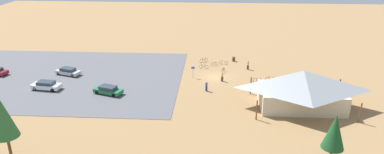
# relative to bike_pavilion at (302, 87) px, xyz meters

# --- Properties ---
(ground) EXTENTS (160.00, 160.00, 0.00)m
(ground) POSITION_rel_bike_pavilion_xyz_m (12.45, -11.45, -3.17)
(ground) COLOR #937047
(ground) RESTS_ON ground
(parking_lot_asphalt) EXTENTS (43.74, 30.04, 0.05)m
(parking_lot_asphalt) POSITION_rel_bike_pavilion_xyz_m (40.36, -9.76, -3.15)
(parking_lot_asphalt) COLOR #56565B
(parking_lot_asphalt) RESTS_ON ground
(bike_pavilion) EXTENTS (14.03, 8.97, 5.70)m
(bike_pavilion) POSITION_rel_bike_pavilion_xyz_m (0.00, 0.00, 0.00)
(bike_pavilion) COLOR beige
(bike_pavilion) RESTS_ON ground
(trash_bin) EXTENTS (0.60, 0.60, 0.90)m
(trash_bin) POSITION_rel_bike_pavilion_xyz_m (8.74, -20.57, -2.72)
(trash_bin) COLOR brown
(trash_bin) RESTS_ON ground
(lot_sign) EXTENTS (0.56, 0.08, 2.20)m
(lot_sign) POSITION_rel_bike_pavilion_xyz_m (16.39, -10.80, -1.76)
(lot_sign) COLOR #99999E
(lot_sign) RESTS_ON ground
(pine_west) EXTENTS (2.43, 2.43, 5.85)m
(pine_west) POSITION_rel_bike_pavilion_xyz_m (-0.19, 14.03, 0.70)
(pine_west) COLOR brown
(pine_west) RESTS_ON ground
(pine_far_east) EXTENTS (2.74, 2.74, 7.49)m
(pine_far_east) POSITION_rel_bike_pavilion_xyz_m (35.18, 15.58, 2.02)
(pine_far_east) COLOR brown
(pine_far_east) RESTS_ON ground
(bicycle_white_lone_east) EXTENTS (1.73, 0.53, 0.83)m
(bicycle_white_lone_east) POSITION_rel_bike_pavilion_xyz_m (5.11, -9.32, -2.80)
(bicycle_white_lone_east) COLOR black
(bicycle_white_lone_east) RESTS_ON ground
(bicycle_black_by_bin) EXTENTS (1.56, 0.72, 0.84)m
(bicycle_black_by_bin) POSITION_rel_bike_pavilion_xyz_m (-1.95, -9.19, -2.79)
(bicycle_black_by_bin) COLOR black
(bicycle_black_by_bin) RESTS_ON ground
(bicycle_yellow_yard_center) EXTENTS (1.35, 1.03, 0.80)m
(bicycle_yellow_yard_center) POSITION_rel_bike_pavilion_xyz_m (12.70, -17.58, -2.82)
(bicycle_yellow_yard_center) COLOR black
(bicycle_yellow_yard_center) RESTS_ON ground
(bicycle_orange_lone_west) EXTENTS (1.68, 0.48, 0.83)m
(bicycle_orange_lone_west) POSITION_rel_bike_pavilion_xyz_m (2.84, -10.19, -2.81)
(bicycle_orange_lone_west) COLOR black
(bicycle_orange_lone_west) RESTS_ON ground
(bicycle_teal_yard_left) EXTENTS (1.74, 0.48, 0.81)m
(bicycle_teal_yard_left) POSITION_rel_bike_pavilion_xyz_m (14.62, -15.81, -2.80)
(bicycle_teal_yard_left) COLOR black
(bicycle_teal_yard_left) RESTS_ON ground
(bicycle_green_front_row) EXTENTS (1.37, 1.29, 0.91)m
(bicycle_green_front_row) POSITION_rel_bike_pavilion_xyz_m (0.71, -9.33, -2.77)
(bicycle_green_front_row) COLOR black
(bicycle_green_front_row) RESTS_ON ground
(bicycle_red_edge_south) EXTENTS (1.58, 0.98, 0.87)m
(bicycle_red_edge_south) POSITION_rel_bike_pavilion_xyz_m (14.77, -19.57, -2.77)
(bicycle_red_edge_south) COLOR black
(bicycle_red_edge_south) RESTS_ON ground
(bicycle_purple_back_row) EXTENTS (0.98, 1.48, 0.81)m
(bicycle_purple_back_row) POSITION_rel_bike_pavilion_xyz_m (7.24, -5.53, -2.81)
(bicycle_purple_back_row) COLOR black
(bicycle_purple_back_row) RESTS_ON ground
(bicycle_blue_near_porch) EXTENTS (0.65, 1.66, 0.81)m
(bicycle_blue_near_porch) POSITION_rel_bike_pavilion_xyz_m (10.95, -14.05, -2.79)
(bicycle_blue_near_porch) COLOR black
(bicycle_blue_near_porch) RESTS_ON ground
(bicycle_silver_near_sign) EXTENTS (1.73, 0.48, 0.78)m
(bicycle_silver_near_sign) POSITION_rel_bike_pavilion_xyz_m (6.11, -7.23, -2.80)
(bicycle_silver_near_sign) COLOR black
(bicycle_silver_near_sign) RESTS_ON ground
(bicycle_white_yard_right) EXTENTS (1.75, 0.48, 0.76)m
(bicycle_white_yard_right) POSITION_rel_bike_pavilion_xyz_m (10.86, -18.56, -2.82)
(bicycle_white_yard_right) COLOR black
(bicycle_white_yard_right) RESTS_ON ground
(car_silver_near_entry) EXTENTS (4.87, 3.06, 1.30)m
(car_silver_near_entry) POSITION_rel_bike_pavilion_xyz_m (39.10, -10.86, -2.47)
(car_silver_near_entry) COLOR #BCBCC1
(car_silver_near_entry) RESTS_ON parking_lot_asphalt
(car_green_far_end) EXTENTS (4.94, 3.20, 1.32)m
(car_green_far_end) POSITION_rel_bike_pavilion_xyz_m (29.43, -2.88, -2.46)
(car_green_far_end) COLOR #1E6B3D
(car_green_far_end) RESTS_ON parking_lot_asphalt
(car_white_by_curb) EXTENTS (4.87, 2.43, 1.39)m
(car_white_by_curb) POSITION_rel_bike_pavilion_xyz_m (40.07, -4.06, -2.42)
(car_white_by_curb) COLOR white
(car_white_by_curb) RESTS_ON parking_lot_asphalt
(visitor_crossing_yard) EXTENTS (0.38, 0.40, 1.78)m
(visitor_crossing_yard) POSITION_rel_bike_pavilion_xyz_m (6.30, -15.83, -2.24)
(visitor_crossing_yard) COLOR #2D3347
(visitor_crossing_yard) RESTS_ON ground
(visitor_at_bikes) EXTENTS (0.36, 0.40, 1.67)m
(visitor_at_bikes) POSITION_rel_bike_pavilion_xyz_m (13.88, -5.06, -2.29)
(visitor_at_bikes) COLOR #2D3347
(visitor_at_bikes) RESTS_ON ground
(visitor_by_pavilion) EXTENTS (0.40, 0.38, 1.66)m
(visitor_by_pavilion) POSITION_rel_bike_pavilion_xyz_m (11.26, -9.53, -2.30)
(visitor_by_pavilion) COLOR #2D3347
(visitor_by_pavilion) RESTS_ON ground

